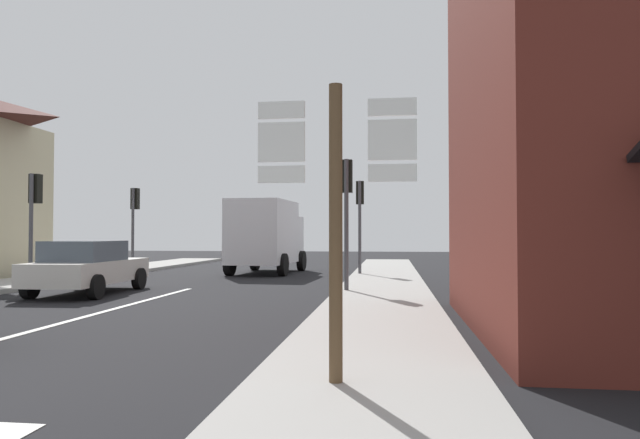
# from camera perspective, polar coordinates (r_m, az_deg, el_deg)

# --- Properties ---
(ground_plane) EXTENTS (80.00, 80.00, 0.00)m
(ground_plane) POSITION_cam_1_polar(r_m,az_deg,el_deg) (15.78, -15.56, -7.46)
(ground_plane) COLOR black
(sidewalk_right) EXTENTS (2.55, 44.00, 0.14)m
(sidewalk_right) POSITION_cam_1_polar(r_m,az_deg,el_deg) (12.57, 6.14, -8.72)
(sidewalk_right) COLOR #9E9B96
(sidewalk_right) RESTS_ON ground
(lane_centre_stripe) EXTENTS (0.16, 12.00, 0.01)m
(lane_centre_stripe) POSITION_cam_1_polar(r_m,az_deg,el_deg) (12.21, -22.94, -9.12)
(lane_centre_stripe) COLOR silver
(lane_centre_stripe) RESTS_ON ground
(sedan_far) EXTENTS (2.10, 4.27, 1.47)m
(sedan_far) POSITION_cam_1_polar(r_m,az_deg,el_deg) (16.92, -22.40, -4.41)
(sedan_far) COLOR beige
(sedan_far) RESTS_ON ground
(delivery_truck) EXTENTS (2.73, 5.12, 3.05)m
(delivery_truck) POSITION_cam_1_polar(r_m,az_deg,el_deg) (24.04, -5.43, -1.51)
(delivery_truck) COLOR silver
(delivery_truck) RESTS_ON ground
(route_sign_post) EXTENTS (1.66, 0.14, 3.20)m
(route_sign_post) POSITION_cam_1_polar(r_m,az_deg,el_deg) (5.82, 1.61, 1.07)
(route_sign_post) COLOR brown
(route_sign_post) RESTS_ON ground
(traffic_light_far_right) EXTENTS (0.30, 0.49, 3.73)m
(traffic_light_far_right) POSITION_cam_1_polar(r_m,az_deg,el_deg) (22.07, 4.06, 1.38)
(traffic_light_far_right) COLOR #47474C
(traffic_light_far_right) RESTS_ON ground
(traffic_light_far_left) EXTENTS (0.30, 0.49, 3.63)m
(traffic_light_far_left) POSITION_cam_1_polar(r_m,az_deg,el_deg) (25.40, -18.23, 0.91)
(traffic_light_far_left) COLOR #47474C
(traffic_light_far_left) RESTS_ON ground
(traffic_light_near_left) EXTENTS (0.30, 0.49, 3.51)m
(traffic_light_near_left) POSITION_cam_1_polar(r_m,az_deg,el_deg) (19.46, -26.90, 1.45)
(traffic_light_near_left) COLOR #47474C
(traffic_light_near_left) RESTS_ON ground
(traffic_light_near_right) EXTENTS (0.30, 0.49, 3.71)m
(traffic_light_near_right) POSITION_cam_1_polar(r_m,az_deg,el_deg) (15.55, 2.72, 2.52)
(traffic_light_near_right) COLOR #47474C
(traffic_light_near_right) RESTS_ON ground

